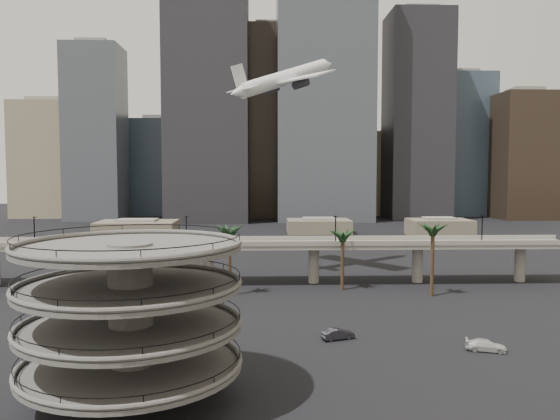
{
  "coord_description": "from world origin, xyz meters",
  "views": [
    {
      "loc": [
        0.06,
        -58.06,
        23.29
      ],
      "look_at": [
        2.98,
        28.0,
        17.27
      ],
      "focal_mm": 35.0,
      "sensor_mm": 36.0,
      "label": 1
    }
  ],
  "objects_px": {
    "car_c": "(486,345)",
    "overpass": "(261,248)",
    "airborne_jet": "(285,79)",
    "parking_ramp": "(131,307)",
    "car_b": "(338,334)",
    "car_a": "(214,346)"
  },
  "relations": [
    {
      "from": "car_b",
      "to": "car_a",
      "type": "bearing_deg",
      "value": 87.97
    },
    {
      "from": "overpass",
      "to": "airborne_jet",
      "type": "relative_size",
      "value": 4.89
    },
    {
      "from": "car_a",
      "to": "car_b",
      "type": "relative_size",
      "value": 1.05
    },
    {
      "from": "parking_ramp",
      "to": "overpass",
      "type": "bearing_deg",
      "value": 77.57
    },
    {
      "from": "car_c",
      "to": "overpass",
      "type": "bearing_deg",
      "value": 50.41
    },
    {
      "from": "overpass",
      "to": "car_a",
      "type": "bearing_deg",
      "value": -97.91
    },
    {
      "from": "car_a",
      "to": "car_b",
      "type": "height_order",
      "value": "car_a"
    },
    {
      "from": "car_c",
      "to": "parking_ramp",
      "type": "bearing_deg",
      "value": 126.06
    },
    {
      "from": "parking_ramp",
      "to": "airborne_jet",
      "type": "bearing_deg",
      "value": 75.63
    },
    {
      "from": "parking_ramp",
      "to": "car_b",
      "type": "height_order",
      "value": "parking_ramp"
    },
    {
      "from": "airborne_jet",
      "to": "car_a",
      "type": "bearing_deg",
      "value": -139.91
    },
    {
      "from": "car_b",
      "to": "car_c",
      "type": "relative_size",
      "value": 0.91
    },
    {
      "from": "airborne_jet",
      "to": "car_b",
      "type": "height_order",
      "value": "airborne_jet"
    },
    {
      "from": "parking_ramp",
      "to": "airborne_jet",
      "type": "xyz_separation_m",
      "value": [
        18.43,
        71.93,
        34.71
      ]
    },
    {
      "from": "parking_ramp",
      "to": "airborne_jet",
      "type": "relative_size",
      "value": 0.83
    },
    {
      "from": "airborne_jet",
      "to": "car_c",
      "type": "relative_size",
      "value": 5.19
    },
    {
      "from": "airborne_jet",
      "to": "car_a",
      "type": "relative_size",
      "value": 5.43
    },
    {
      "from": "car_b",
      "to": "car_c",
      "type": "distance_m",
      "value": 19.42
    },
    {
      "from": "overpass",
      "to": "airborne_jet",
      "type": "bearing_deg",
      "value": 67.21
    },
    {
      "from": "car_b",
      "to": "car_c",
      "type": "xyz_separation_m",
      "value": [
        18.6,
        -5.58,
        -0.03
      ]
    },
    {
      "from": "airborne_jet",
      "to": "car_a",
      "type": "xyz_separation_m",
      "value": [
        -11.53,
        -56.82,
        -43.71
      ]
    },
    {
      "from": "parking_ramp",
      "to": "overpass",
      "type": "relative_size",
      "value": 0.17
    }
  ]
}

